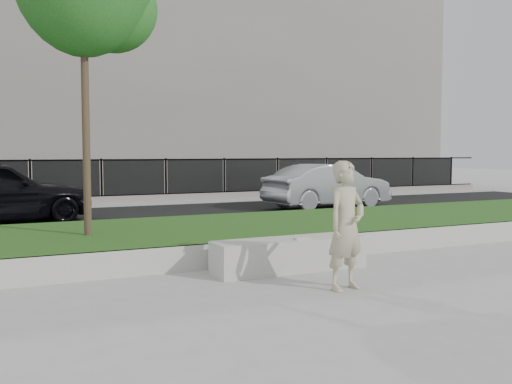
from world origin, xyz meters
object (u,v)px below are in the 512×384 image
stone_bench (290,254)px  book (302,239)px  man (346,226)px  car_silver (328,186)px

stone_bench → book: bearing=-58.0°
man → book: size_ratio=7.45×
stone_bench → man: bearing=-86.7°
man → book: (0.04, 1.20, -0.34)m
stone_bench → book: 0.34m
stone_bench → car_silver: bearing=53.8°
car_silver → book: bearing=138.3°
stone_bench → man: man is taller
stone_bench → man: 1.51m
man → car_silver: 10.89m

